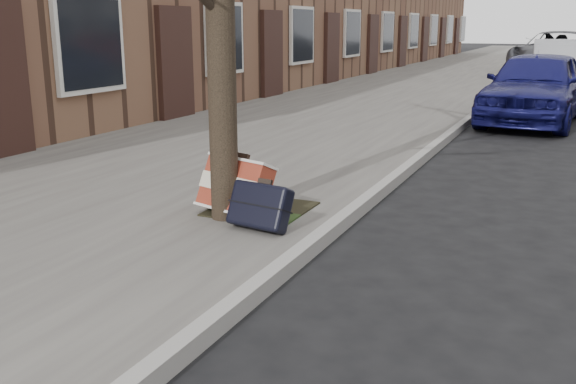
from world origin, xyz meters
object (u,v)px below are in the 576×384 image
at_px(suitcase_navy, 260,206).
at_px(car_near_mid, 559,64).
at_px(car_near_front, 536,87).
at_px(suitcase_red, 235,187).

distance_m(suitcase_navy, car_near_mid, 15.77).
relative_size(suitcase_navy, car_near_front, 0.14).
xyz_separation_m(suitcase_navy, car_near_mid, (1.67, 15.68, 0.35)).
xyz_separation_m(suitcase_red, suitcase_navy, (0.38, -0.26, -0.06)).
bearing_deg(suitcase_red, suitcase_navy, -17.39).
distance_m(car_near_front, car_near_mid, 7.53).
distance_m(suitcase_red, car_near_mid, 15.55).
distance_m(suitcase_navy, car_near_front, 8.30).
distance_m(suitcase_red, car_near_front, 8.12).
bearing_deg(suitcase_navy, suitcase_red, 153.52).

